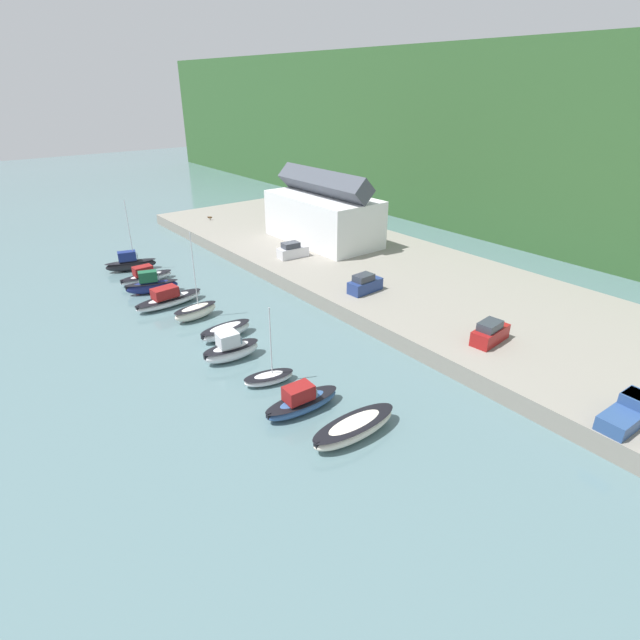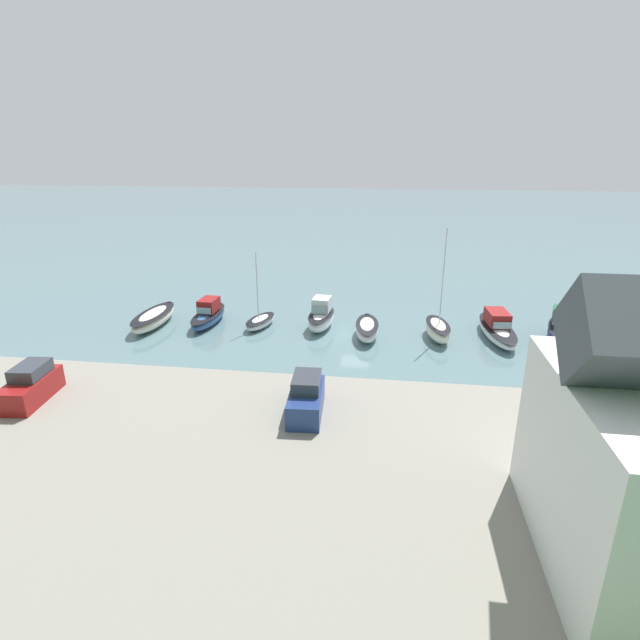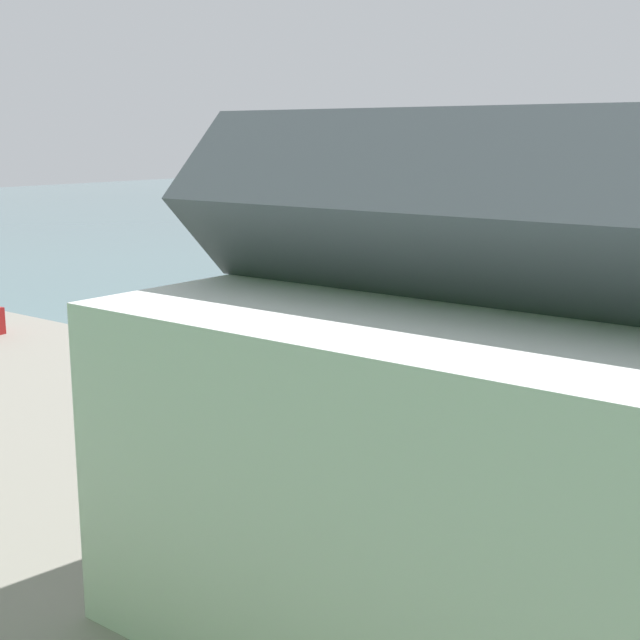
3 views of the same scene
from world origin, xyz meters
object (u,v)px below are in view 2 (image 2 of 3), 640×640
at_px(moored_boat_4, 438,330).
at_px(parked_car_1, 605,424).
at_px(moored_boat_6, 321,317).
at_px(parked_car_2, 31,386).
at_px(moored_boat_2, 558,329).
at_px(moored_boat_8, 209,315).
at_px(moored_boat_3, 497,328).
at_px(parked_car_0, 306,398).
at_px(moored_boat_1, 612,337).
at_px(moored_boat_7, 260,322).
at_px(moored_boat_5, 367,329).
at_px(moored_boat_9, 154,318).

relative_size(moored_boat_4, parked_car_1, 2.25).
distance_m(moored_boat_6, parked_car_1, 25.77).
bearing_deg(parked_car_1, parked_car_2, 5.08).
bearing_deg(moored_boat_2, parked_car_1, 96.50).
xyz_separation_m(moored_boat_2, moored_boat_8, (31.38, 0.08, -0.20)).
relative_size(moored_boat_2, parked_car_2, 1.50).
bearing_deg(parked_car_1, moored_boat_3, -80.39).
height_order(moored_boat_3, moored_boat_6, moored_boat_6).
relative_size(moored_boat_6, parked_car_1, 1.30).
bearing_deg(moored_boat_2, parked_car_2, 45.29).
height_order(moored_boat_6, parked_car_0, parked_car_0).
bearing_deg(parked_car_0, parked_car_2, -0.71).
xyz_separation_m(moored_boat_1, moored_boat_7, (30.47, -0.56, -0.26)).
bearing_deg(moored_boat_5, parked_car_0, 78.25).
bearing_deg(parked_car_2, moored_boat_7, -121.75).
distance_m(moored_boat_3, moored_boat_7, 21.27).
relative_size(moored_boat_6, parked_car_0, 1.32).
height_order(moored_boat_7, moored_boat_8, moored_boat_7).
relative_size(moored_boat_3, moored_boat_8, 1.26).
xyz_separation_m(moored_boat_8, parked_car_1, (-27.85, 18.81, 1.76)).
bearing_deg(moored_boat_9, moored_boat_3, -177.42).
bearing_deg(moored_boat_7, moored_boat_4, -168.95).
distance_m(moored_boat_2, moored_boat_9, 36.32).
relative_size(moored_boat_1, moored_boat_4, 0.71).
relative_size(moored_boat_1, moored_boat_6, 1.22).
bearing_deg(moored_boat_8, parked_car_1, 148.37).
bearing_deg(moored_boat_8, moored_boat_4, 179.78).
bearing_deg(moored_boat_9, moored_boat_8, -165.83).
height_order(moored_boat_7, parked_car_0, moored_boat_7).
height_order(moored_boat_1, moored_boat_2, moored_boat_2).
xyz_separation_m(moored_boat_7, moored_boat_9, (9.97, 1.04, 0.22)).
relative_size(moored_boat_2, moored_boat_9, 0.87).
distance_m(moored_boat_6, parked_car_0, 18.64).
bearing_deg(moored_boat_4, moored_boat_7, -9.79).
relative_size(moored_boat_1, moored_boat_9, 0.92).
xyz_separation_m(moored_boat_6, parked_car_0, (-1.66, 18.50, 1.57)).
xyz_separation_m(moored_boat_3, moored_boat_5, (11.31, 1.40, -0.10)).
xyz_separation_m(moored_boat_9, parked_car_0, (-17.29, 16.91, 1.88)).
distance_m(moored_boat_1, moored_boat_9, 40.44).
relative_size(moored_boat_4, moored_boat_9, 1.29).
height_order(moored_boat_5, parked_car_2, parked_car_2).
relative_size(moored_boat_9, parked_car_0, 1.76).
xyz_separation_m(moored_boat_8, moored_boat_9, (4.92, 1.21, -0.12)).
height_order(moored_boat_4, parked_car_2, moored_boat_4).
xyz_separation_m(moored_boat_2, moored_boat_5, (16.37, 1.46, -0.32)).
xyz_separation_m(moored_boat_4, parked_car_0, (8.77, 17.15, 1.79)).
distance_m(moored_boat_1, moored_boat_2, 4.23).
relative_size(moored_boat_5, parked_car_2, 1.31).
xyz_separation_m(moored_boat_6, parked_car_2, (14.68, 19.24, 1.57)).
bearing_deg(moored_boat_5, moored_boat_1, 179.04).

